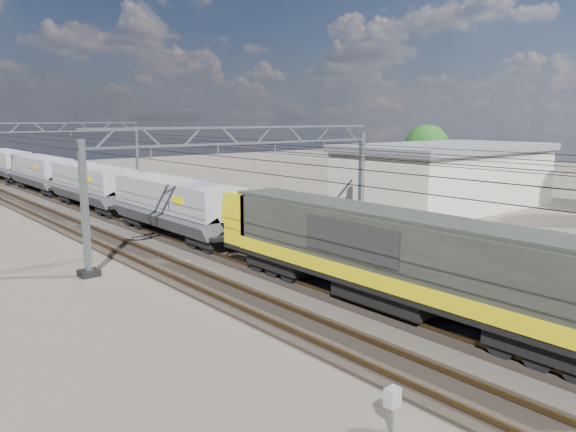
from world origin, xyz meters
TOP-DOWN VIEW (x-y plane):
  - ground at (0.00, 0.00)m, footprint 160.00×160.00m
  - track_outer_west at (-6.00, 0.00)m, footprint 2.60×140.00m
  - track_loco at (-2.00, 0.00)m, footprint 2.60×140.00m
  - track_inner_east at (2.00, 0.00)m, footprint 2.60×140.00m
  - track_outer_east at (6.00, 0.00)m, footprint 2.60×140.00m
  - catenary_gantry_mid at (0.00, 4.00)m, footprint 19.90×0.90m
  - catenary_gantry_far at (0.00, 40.00)m, footprint 19.90×0.90m
  - overhead_wires at (0.00, 8.00)m, footprint 12.03×140.00m
  - locomotive at (-2.00, -8.51)m, footprint 2.76×21.10m
  - hopper_wagon_lead at (-2.00, 9.19)m, footprint 3.38×13.00m
  - hopper_wagon_mid at (-2.00, 23.39)m, footprint 3.38×13.00m
  - hopper_wagon_third at (-2.00, 37.59)m, footprint 3.38×13.00m
  - hopper_wagon_fourth at (-2.00, 51.79)m, footprint 3.38×13.00m
  - trackside_cabinet at (-8.72, -14.31)m, footprint 0.39×0.30m
  - industrial_shed at (22.00, 6.00)m, footprint 18.60×10.60m
  - tree_far at (30.32, 13.79)m, footprint 5.15×4.75m

SIDE VIEW (x-z plane):
  - ground at x=0.00m, z-range 0.00..0.00m
  - track_outer_west at x=-6.00m, z-range -0.08..0.22m
  - track_loco at x=-2.00m, z-range -0.08..0.22m
  - track_inner_east at x=2.00m, z-range -0.08..0.22m
  - track_outer_east at x=6.00m, z-range -0.08..0.22m
  - trackside_cabinet at x=-8.72m, z-range 0.29..1.41m
  - hopper_wagon_lead at x=-2.00m, z-range 0.60..3.86m
  - hopper_wagon_mid at x=-2.00m, z-range 0.60..3.86m
  - hopper_wagon_third at x=-2.00m, z-range 0.60..3.86m
  - hopper_wagon_fourth at x=-2.00m, z-range 0.60..3.86m
  - locomotive at x=-2.00m, z-range 0.52..4.14m
  - industrial_shed at x=22.00m, z-range 0.03..5.43m
  - catenary_gantry_mid at x=0.00m, z-range 0.35..7.46m
  - catenary_gantry_far at x=0.00m, z-range 0.35..7.46m
  - tree_far at x=30.32m, z-range 0.94..7.86m
  - overhead_wires at x=0.00m, z-range 5.48..6.02m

